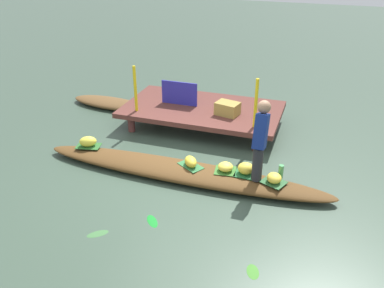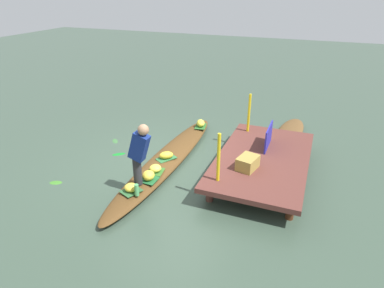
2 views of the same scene
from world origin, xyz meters
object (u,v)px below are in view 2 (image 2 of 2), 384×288
moored_boat (290,131)px  market_banner (269,137)px  banana_bunch_0 (149,175)px  produce_crate (248,163)px  vendor_boat (167,159)px  vendor_person (139,151)px  banana_bunch_4 (131,187)px  water_bottle (137,190)px  banana_bunch_1 (166,155)px  banana_bunch_2 (201,123)px  banana_bunch_3 (155,168)px

moored_boat → market_banner: market_banner is taller
banana_bunch_0 → moored_boat: bearing=148.4°
banana_bunch_0 → produce_crate: 1.92m
vendor_boat → vendor_person: 1.49m
banana_bunch_0 → banana_bunch_4: size_ratio=1.04×
vendor_boat → market_banner: (-0.79, 2.05, 0.56)m
banana_bunch_0 → vendor_person: (0.20, -0.04, 0.61)m
moored_boat → water_bottle: water_bottle is taller
moored_boat → market_banner: (1.83, -0.31, 0.57)m
banana_bunch_4 → market_banner: (-2.31, 2.06, 0.38)m
vendor_person → market_banner: bearing=135.7°
water_bottle → market_banner: bearing=141.5°
vendor_boat → produce_crate: bearing=81.5°
vendor_boat → banana_bunch_4: banana_bunch_4 is taller
banana_bunch_0 → market_banner: size_ratio=0.33×
moored_boat → banana_bunch_1: banana_bunch_1 is taller
banana_bunch_0 → banana_bunch_1: (-0.91, -0.05, -0.01)m
banana_bunch_1 → banana_bunch_2: size_ratio=1.00×
water_bottle → vendor_boat: bearing=-174.4°
banana_bunch_1 → banana_bunch_3: banana_bunch_1 is taller
vendor_person → moored_boat: bearing=149.2°
market_banner → water_bottle: bearing=-38.4°
vendor_boat → banana_bunch_3: (0.73, 0.08, 0.18)m
market_banner → produce_crate: market_banner is taller
moored_boat → vendor_person: (3.86, -2.30, 0.82)m
moored_boat → produce_crate: produce_crate is taller
banana_bunch_2 → banana_bunch_4: size_ratio=1.22×
vendor_person → produce_crate: size_ratio=2.82×
banana_bunch_3 → market_banner: market_banner is taller
banana_bunch_4 → vendor_person: bearing=165.8°
water_bottle → vendor_person: bearing=-164.5°
banana_bunch_2 → water_bottle: 3.41m
vendor_person → market_banner: 2.86m
vendor_person → water_bottle: 0.69m
banana_bunch_1 → water_bottle: size_ratio=1.35×
moored_boat → vendor_person: vendor_person is taller
banana_bunch_2 → water_bottle: water_bottle is taller
banana_bunch_0 → banana_bunch_4: 0.48m
banana_bunch_4 → vendor_person: 0.68m
banana_bunch_4 → vendor_person: size_ratio=0.20×
moored_boat → banana_bunch_2: banana_bunch_2 is taller
vendor_boat → banana_bunch_1: size_ratio=16.49×
water_bottle → produce_crate: bearing=127.5°
banana_bunch_3 → banana_bunch_4: bearing=-6.5°
vendor_boat → banana_bunch_0: bearing=6.2°
vendor_boat → vendor_person: size_ratio=4.02×
banana_bunch_0 → market_banner: (-1.84, 1.95, 0.36)m
banana_bunch_2 → market_banner: 2.22m
vendor_boat → moored_boat: 3.53m
banana_bunch_3 → banana_bunch_4: (0.79, -0.09, 0.00)m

